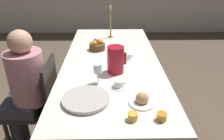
{
  "coord_description": "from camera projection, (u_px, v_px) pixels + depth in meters",
  "views": [
    {
      "loc": [
        -0.03,
        -2.01,
        1.66
      ],
      "look_at": [
        0.0,
        -0.33,
        0.82
      ],
      "focal_mm": 35.0,
      "sensor_mm": 36.0,
      "label": 1
    }
  ],
  "objects": [
    {
      "name": "bread_plate",
      "position": [
        142.0,
        100.0,
        1.52
      ],
      "size": [
        0.19,
        0.19,
        0.09
      ],
      "color": "white",
      "rests_on": "dining_table"
    },
    {
      "name": "jam_jar_red",
      "position": [
        133.0,
        116.0,
        1.36
      ],
      "size": [
        0.07,
        0.07,
        0.05
      ],
      "color": "gold",
      "rests_on": "dining_table"
    },
    {
      "name": "wine_glass_water",
      "position": [
        98.0,
        69.0,
        1.72
      ],
      "size": [
        0.07,
        0.07,
        0.17
      ],
      "color": "white",
      "rests_on": "dining_table"
    },
    {
      "name": "ground_plane",
      "position": [
        112.0,
        120.0,
        2.54
      ],
      "size": [
        20.0,
        20.0,
        0.0
      ],
      "primitive_type": "plane",
      "color": "brown"
    },
    {
      "name": "dining_table",
      "position": [
        111.0,
        68.0,
        2.24
      ],
      "size": [
        0.95,
        2.18,
        0.77
      ],
      "color": "silver",
      "rests_on": "ground_plane"
    },
    {
      "name": "candlestick_tall",
      "position": [
        111.0,
        25.0,
        2.77
      ],
      "size": [
        0.06,
        0.06,
        0.41
      ],
      "color": "olive",
      "rests_on": "dining_table"
    },
    {
      "name": "teacup_near_person",
      "position": [
        119.0,
        84.0,
        1.71
      ],
      "size": [
        0.13,
        0.13,
        0.06
      ],
      "color": "white",
      "rests_on": "dining_table"
    },
    {
      "name": "fruit_bowl",
      "position": [
        97.0,
        46.0,
        2.43
      ],
      "size": [
        0.18,
        0.18,
        0.12
      ],
      "color": "brown",
      "rests_on": "dining_table"
    },
    {
      "name": "jam_jar_amber",
      "position": [
        162.0,
        116.0,
        1.36
      ],
      "size": [
        0.07,
        0.07,
        0.05
      ],
      "color": "#C67A1E",
      "rests_on": "dining_table"
    },
    {
      "name": "person_seated",
      "position": [
        25.0,
        85.0,
        1.86
      ],
      "size": [
        0.39,
        0.41,
        1.2
      ],
      "rotation": [
        0.0,
        0.0,
        1.57
      ],
      "color": "#33333D",
      "rests_on": "ground_plane"
    },
    {
      "name": "serving_tray",
      "position": [
        86.0,
        99.0,
        1.55
      ],
      "size": [
        0.34,
        0.34,
        0.03
      ],
      "color": "#B7B2A8",
      "rests_on": "dining_table"
    },
    {
      "name": "red_pitcher",
      "position": [
        116.0,
        60.0,
        1.9
      ],
      "size": [
        0.17,
        0.15,
        0.24
      ],
      "color": "#A31423",
      "rests_on": "dining_table"
    },
    {
      "name": "teacup_across",
      "position": [
        128.0,
        57.0,
        2.2
      ],
      "size": [
        0.13,
        0.13,
        0.06
      ],
      "color": "white",
      "rests_on": "dining_table"
    },
    {
      "name": "chair_person_side",
      "position": [
        40.0,
        104.0,
        1.99
      ],
      "size": [
        0.42,
        0.42,
        0.91
      ],
      "rotation": [
        0.0,
        0.0,
        1.57
      ],
      "color": "black",
      "rests_on": "ground_plane"
    }
  ]
}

